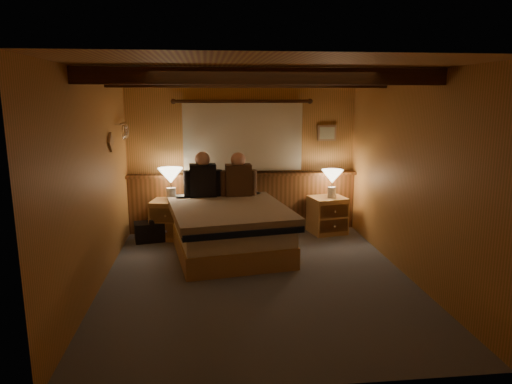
{
  "coord_description": "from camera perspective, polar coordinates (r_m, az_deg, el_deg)",
  "views": [
    {
      "loc": [
        -0.57,
        -5.07,
        2.12
      ],
      "look_at": [
        0.03,
        0.4,
        0.97
      ],
      "focal_mm": 32.0,
      "sensor_mm": 36.0,
      "label": 1
    }
  ],
  "objects": [
    {
      "name": "floor",
      "position": [
        5.52,
        0.18,
        -10.73
      ],
      "size": [
        4.2,
        4.2,
        0.0
      ],
      "primitive_type": "plane",
      "color": "#4E525D",
      "rests_on": "ground"
    },
    {
      "name": "ceiling",
      "position": [
        5.11,
        0.2,
        14.99
      ],
      "size": [
        4.2,
        4.2,
        0.0
      ],
      "primitive_type": "plane",
      "rotation": [
        3.14,
        0.0,
        0.0
      ],
      "color": "tan",
      "rests_on": "wall_back"
    },
    {
      "name": "wall_back",
      "position": [
        7.25,
        -1.67,
        4.54
      ],
      "size": [
        3.6,
        0.0,
        3.6
      ],
      "primitive_type": "plane",
      "rotation": [
        1.57,
        0.0,
        0.0
      ],
      "color": "#CB8649",
      "rests_on": "floor"
    },
    {
      "name": "wall_left",
      "position": [
        5.29,
        -19.57,
        1.15
      ],
      "size": [
        0.0,
        4.2,
        4.2
      ],
      "primitive_type": "plane",
      "rotation": [
        1.57,
        0.0,
        1.57
      ],
      "color": "#CB8649",
      "rests_on": "floor"
    },
    {
      "name": "wall_right",
      "position": [
        5.67,
        18.6,
        1.88
      ],
      "size": [
        0.0,
        4.2,
        4.2
      ],
      "primitive_type": "plane",
      "rotation": [
        1.57,
        0.0,
        -1.57
      ],
      "color": "#CB8649",
      "rests_on": "floor"
    },
    {
      "name": "wall_front",
      "position": [
        3.16,
        4.46,
        -5.11
      ],
      "size": [
        3.6,
        0.0,
        3.6
      ],
      "primitive_type": "plane",
      "rotation": [
        -1.57,
        0.0,
        0.0
      ],
      "color": "#CB8649",
      "rests_on": "floor"
    },
    {
      "name": "wainscot",
      "position": [
        7.31,
        -1.6,
        -1.09
      ],
      "size": [
        3.6,
        0.23,
        0.94
      ],
      "color": "brown",
      "rests_on": "wall_back"
    },
    {
      "name": "curtain_window",
      "position": [
        7.14,
        -1.64,
        7.03
      ],
      "size": [
        2.18,
        0.09,
        1.11
      ],
      "color": "#452611",
      "rests_on": "wall_back"
    },
    {
      "name": "ceiling_beams",
      "position": [
        5.25,
        0.01,
        13.92
      ],
      "size": [
        3.6,
        1.65,
        0.16
      ],
      "color": "#452611",
      "rests_on": "ceiling"
    },
    {
      "name": "coat_rail",
      "position": [
        6.76,
        -16.15,
        7.54
      ],
      "size": [
        0.05,
        0.55,
        0.24
      ],
      "color": "silver",
      "rests_on": "wall_left"
    },
    {
      "name": "framed_print",
      "position": [
        7.42,
        8.86,
        7.29
      ],
      "size": [
        0.3,
        0.04,
        0.25
      ],
      "color": "#A87D54",
      "rests_on": "wall_back"
    },
    {
      "name": "bed",
      "position": [
        6.32,
        -3.45,
        -4.5
      ],
      "size": [
        1.77,
        2.14,
        0.66
      ],
      "rotation": [
        0.0,
        0.0,
        0.16
      ],
      "color": "tan",
      "rests_on": "floor"
    },
    {
      "name": "nightstand_left",
      "position": [
        7.06,
        -10.62,
        -3.34
      ],
      "size": [
        0.62,
        0.58,
        0.59
      ],
      "rotation": [
        0.0,
        0.0,
        -0.21
      ],
      "color": "tan",
      "rests_on": "floor"
    },
    {
      "name": "nightstand_right",
      "position": [
        7.29,
        8.92,
        -2.86
      ],
      "size": [
        0.61,
        0.57,
        0.58
      ],
      "rotation": [
        0.0,
        0.0,
        0.21
      ],
      "color": "tan",
      "rests_on": "floor"
    },
    {
      "name": "lamp_left",
      "position": [
        6.95,
        -10.63,
        1.78
      ],
      "size": [
        0.37,
        0.37,
        0.49
      ],
      "color": "silver",
      "rests_on": "nightstand_left"
    },
    {
      "name": "lamp_right",
      "position": [
        7.15,
        9.5,
        1.72
      ],
      "size": [
        0.33,
        0.33,
        0.44
      ],
      "color": "silver",
      "rests_on": "nightstand_right"
    },
    {
      "name": "person_left",
      "position": [
        6.81,
        -6.66,
        1.73
      ],
      "size": [
        0.57,
        0.24,
        0.7
      ],
      "rotation": [
        0.0,
        0.0,
        0.04
      ],
      "color": "black",
      "rests_on": "bed"
    },
    {
      "name": "person_right",
      "position": [
        6.83,
        -2.22,
        1.77
      ],
      "size": [
        0.56,
        0.24,
        0.68
      ],
      "rotation": [
        0.0,
        0.0,
        0.05
      ],
      "color": "#452D1B",
      "rests_on": "bed"
    },
    {
      "name": "duffel_bag",
      "position": [
        7.01,
        -12.94,
        -4.77
      ],
      "size": [
        0.53,
        0.38,
        0.35
      ],
      "rotation": [
        0.0,
        0.0,
        0.2
      ],
      "color": "black",
      "rests_on": "floor"
    }
  ]
}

